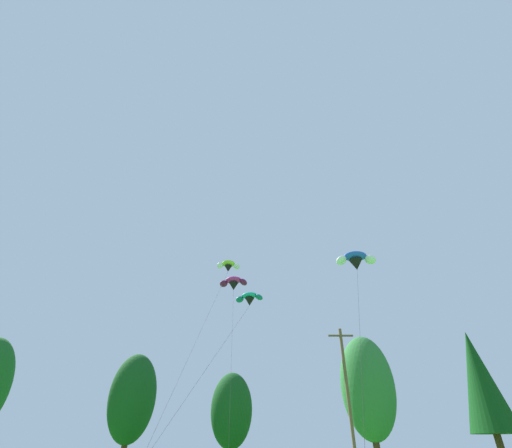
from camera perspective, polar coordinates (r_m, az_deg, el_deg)
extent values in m
ellipsoid|color=#144719|center=(43.11, -19.09, -24.64)|extent=(4.74, 4.74, 8.56)
ellipsoid|color=#144719|center=(41.61, -3.92, -27.43)|extent=(4.25, 4.25, 7.13)
ellipsoid|color=#2D7033|center=(38.62, 17.34, -23.47)|extent=(4.96, 4.96, 9.19)
cone|color=#0F3D14|center=(44.27, 32.08, -20.22)|extent=(4.36, 4.36, 9.30)
cylinder|color=brown|center=(33.22, 14.51, -25.26)|extent=(0.26, 0.26, 11.22)
cube|color=brown|center=(34.11, 13.34, -16.94)|extent=(2.20, 0.14, 0.14)
ellipsoid|color=teal|center=(32.08, -1.07, -11.34)|extent=(1.64, 1.33, 0.60)
ellipsoid|color=#0F666B|center=(31.72, 0.48, -11.58)|extent=(0.92, 0.92, 0.75)
ellipsoid|color=#0F666B|center=(32.29, -2.60, -11.93)|extent=(0.99, 0.97, 0.75)
cone|color=black|center=(31.96, -1.03, -12.31)|extent=(1.02, 1.02, 0.69)
cylinder|color=black|center=(26.41, -7.58, -21.47)|extent=(5.47, 8.54, 11.45)
ellipsoid|color=#D12893|center=(42.67, -3.60, -8.94)|extent=(2.11, 1.67, 0.87)
ellipsoid|color=#66144C|center=(42.28, -2.03, -9.25)|extent=(1.12, 1.26, 1.06)
ellipsoid|color=#66144C|center=(42.84, -5.17, -9.45)|extent=(1.28, 1.29, 1.06)
cone|color=black|center=(42.50, -3.59, -9.91)|extent=(1.26, 1.26, 0.91)
cylinder|color=black|center=(32.26, -3.89, -18.97)|extent=(0.95, 15.85, 16.54)
ellipsoid|color=blue|center=(33.36, 15.54, -5.00)|extent=(2.11, 1.39, 0.99)
ellipsoid|color=white|center=(33.50, 17.76, -5.43)|extent=(1.19, 1.13, 1.17)
ellipsoid|color=white|center=(32.95, 13.46, -5.66)|extent=(1.28, 1.14, 1.17)
cone|color=black|center=(33.12, 15.70, -6.29)|extent=(1.22, 1.22, 0.98)
cylinder|color=black|center=(23.12, 16.16, -14.87)|extent=(5.55, 14.82, 13.83)
ellipsoid|color=#93D633|center=(45.29, -4.41, -6.33)|extent=(1.76, 1.28, 0.96)
ellipsoid|color=white|center=(45.21, -3.11, -6.75)|extent=(1.10, 1.02, 1.08)
ellipsoid|color=white|center=(45.14, -5.75, -6.58)|extent=(0.99, 1.03, 1.08)
cone|color=black|center=(45.11, -4.45, -7.12)|extent=(1.03, 1.03, 0.80)
cylinder|color=black|center=(32.69, -8.61, -16.13)|extent=(2.67, 19.26, 19.57)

